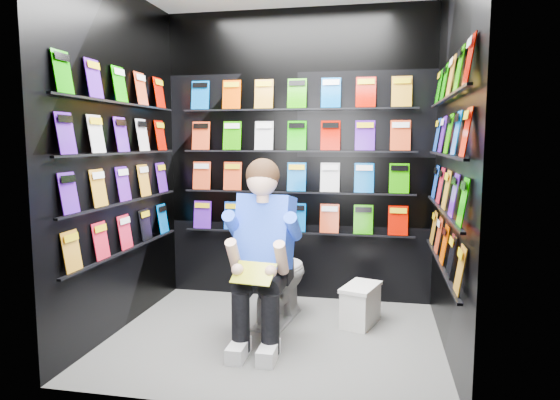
# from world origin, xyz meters

# --- Properties ---
(floor) EXTENTS (2.40, 2.40, 0.00)m
(floor) POSITION_xyz_m (0.00, 0.00, 0.00)
(floor) COLOR #61615F
(floor) RESTS_ON ground
(wall_back) EXTENTS (2.40, 0.04, 2.60)m
(wall_back) POSITION_xyz_m (0.00, 1.00, 1.30)
(wall_back) COLOR black
(wall_back) RESTS_ON floor
(wall_front) EXTENTS (2.40, 0.04, 2.60)m
(wall_front) POSITION_xyz_m (0.00, -1.00, 1.30)
(wall_front) COLOR black
(wall_front) RESTS_ON floor
(wall_left) EXTENTS (0.04, 2.00, 2.60)m
(wall_left) POSITION_xyz_m (-1.20, 0.00, 1.30)
(wall_left) COLOR black
(wall_left) RESTS_ON floor
(wall_right) EXTENTS (0.04, 2.00, 2.60)m
(wall_right) POSITION_xyz_m (1.20, 0.00, 1.30)
(wall_right) COLOR black
(wall_right) RESTS_ON floor
(comics_back) EXTENTS (2.10, 0.06, 1.37)m
(comics_back) POSITION_xyz_m (0.00, 0.97, 1.31)
(comics_back) COLOR #DA441D
(comics_back) RESTS_ON wall_back
(comics_left) EXTENTS (0.06, 1.70, 1.37)m
(comics_left) POSITION_xyz_m (-1.17, 0.00, 1.31)
(comics_left) COLOR #DA441D
(comics_left) RESTS_ON wall_left
(comics_right) EXTENTS (0.06, 1.70, 1.37)m
(comics_right) POSITION_xyz_m (1.17, 0.00, 1.31)
(comics_right) COLOR #DA441D
(comics_right) RESTS_ON wall_right
(toilet) EXTENTS (0.52, 0.80, 0.73)m
(toilet) POSITION_xyz_m (-0.07, 0.37, 0.37)
(toilet) COLOR white
(toilet) RESTS_ON floor
(longbox) EXTENTS (0.32, 0.43, 0.29)m
(longbox) POSITION_xyz_m (0.61, 0.41, 0.14)
(longbox) COLOR silver
(longbox) RESTS_ON floor
(longbox_lid) EXTENTS (0.34, 0.45, 0.03)m
(longbox_lid) POSITION_xyz_m (0.61, 0.41, 0.30)
(longbox_lid) COLOR silver
(longbox_lid) RESTS_ON longbox
(reader) EXTENTS (0.64, 0.85, 1.44)m
(reader) POSITION_xyz_m (-0.07, -0.01, 0.78)
(reader) COLOR blue
(reader) RESTS_ON toilet
(held_comic) EXTENTS (0.30, 0.20, 0.12)m
(held_comic) POSITION_xyz_m (-0.07, -0.36, 0.58)
(held_comic) COLOR green
(held_comic) RESTS_ON reader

